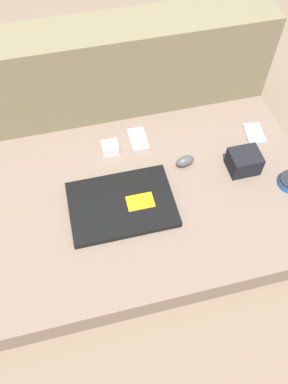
{
  "coord_description": "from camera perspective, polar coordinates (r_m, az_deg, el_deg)",
  "views": [
    {
      "loc": [
        -0.17,
        -0.68,
        1.18
      ],
      "look_at": [
        0.0,
        0.0,
        0.13
      ],
      "focal_mm": 35.0,
      "sensor_mm": 36.0,
      "label": 1
    }
  ],
  "objects": [
    {
      "name": "ground_plane",
      "position": [
        1.37,
        0.0,
        -2.94
      ],
      "size": [
        8.0,
        8.0,
        0.0
      ],
      "primitive_type": "plane",
      "color": "#7A6651"
    },
    {
      "name": "couch_seat",
      "position": [
        1.33,
        0.0,
        -1.76
      ],
      "size": [
        1.19,
        0.74,
        0.11
      ],
      "color": "#7A6656",
      "rests_on": "ground_plane"
    },
    {
      "name": "couch_backrest",
      "position": [
        1.51,
        -4.43,
        16.69
      ],
      "size": [
        1.19,
        0.2,
        0.45
      ],
      "color": "#756B4C",
      "rests_on": "ground_plane"
    },
    {
      "name": "laptop",
      "position": [
        1.25,
        -3.39,
        -1.89
      ],
      "size": [
        0.35,
        0.25,
        0.03
      ],
      "rotation": [
        0.0,
        0.0,
        -0.01
      ],
      "color": "black",
      "rests_on": "couch_seat"
    },
    {
      "name": "computer_mouse",
      "position": [
        1.35,
        6.27,
        4.69
      ],
      "size": [
        0.08,
        0.05,
        0.04
      ],
      "rotation": [
        0.0,
        0.0,
        0.18
      ],
      "color": "#4C4C51",
      "rests_on": "couch_seat"
    },
    {
      "name": "phone_silver",
      "position": [
        1.43,
        -0.91,
        7.98
      ],
      "size": [
        0.06,
        0.11,
        0.01
      ],
      "rotation": [
        0.0,
        0.0,
        -0.0
      ],
      "color": "#B7B7BC",
      "rests_on": "couch_seat"
    },
    {
      "name": "phone_black",
      "position": [
        1.52,
        16.45,
        8.59
      ],
      "size": [
        0.08,
        0.11,
        0.01
      ],
      "rotation": [
        0.0,
        0.0,
        -0.13
      ],
      "color": "#B7B7BC",
      "rests_on": "couch_seat"
    },
    {
      "name": "camera_pouch",
      "position": [
        1.37,
        14.98,
        4.52
      ],
      "size": [
        0.11,
        0.09,
        0.08
      ],
      "color": "black",
      "rests_on": "couch_seat"
    },
    {
      "name": "charger_brick",
      "position": [
        1.39,
        -5.18,
        6.74
      ],
      "size": [
        0.06,
        0.05,
        0.04
      ],
      "color": "silver",
      "rests_on": "couch_seat"
    }
  ]
}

